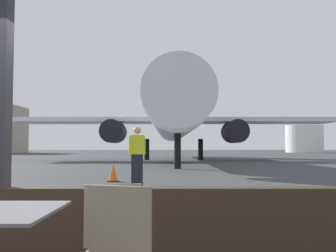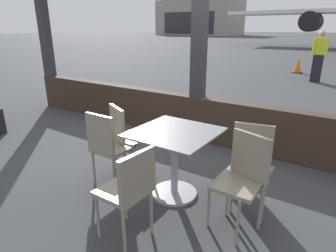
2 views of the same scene
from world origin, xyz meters
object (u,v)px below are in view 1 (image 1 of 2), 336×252
at_px(cafe_chair_aisle_right, 113,240).
at_px(fuel_storage_tank, 303,139).
at_px(airplane, 173,117).
at_px(ground_crew_worker, 136,156).
at_px(cafe_chair_side_extra, 112,251).
at_px(traffic_cone, 112,172).

relative_size(cafe_chair_aisle_right, fuel_storage_tank, 0.12).
distance_m(airplane, ground_crew_worker, 22.83).
bearing_deg(cafe_chair_aisle_right, cafe_chair_side_extra, -83.01).
bearing_deg(cafe_chair_side_extra, cafe_chair_aisle_right, 96.99).
bearing_deg(ground_crew_worker, fuel_storage_tank, 67.69).
xyz_separation_m(cafe_chair_side_extra, fuel_storage_tank, (29.01, 81.08, 2.27)).
bearing_deg(fuel_storage_tank, cafe_chair_aisle_right, -109.79).
bearing_deg(airplane, ground_crew_worker, -93.52).
bearing_deg(cafe_chair_side_extra, airplane, 88.49).
distance_m(ground_crew_worker, fuel_storage_tank, 77.93).
bearing_deg(fuel_storage_tank, traffic_cone, -113.53).
height_order(cafe_chair_side_extra, airplane, airplane).
distance_m(airplane, fuel_storage_tank, 56.94).
relative_size(airplane, fuel_storage_tank, 4.31).
xyz_separation_m(cafe_chair_aisle_right, fuel_storage_tank, (29.05, 80.73, 2.28)).
xyz_separation_m(cafe_chair_side_extra, traffic_cone, (-1.52, 10.99, -0.24)).
bearing_deg(ground_crew_worker, airplane, 86.48).
height_order(traffic_cone, fuel_storage_tank, fuel_storage_tank).
xyz_separation_m(cafe_chair_side_extra, ground_crew_worker, (-0.56, 9.00, 0.35)).
xyz_separation_m(cafe_chair_aisle_right, traffic_cone, (-1.47, 10.65, -0.23)).
relative_size(ground_crew_worker, traffic_cone, 2.71).
bearing_deg(fuel_storage_tank, ground_crew_worker, -112.31).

